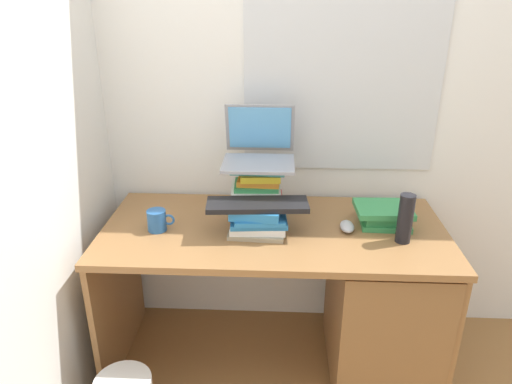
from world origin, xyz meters
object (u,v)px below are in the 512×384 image
at_px(book_stack_keyboard_riser, 257,220).
at_px(keyboard, 257,205).
at_px(desk, 357,296).
at_px(computer_mouse, 347,226).
at_px(book_stack_side, 384,215).
at_px(book_stack_tall, 259,191).
at_px(laptop, 259,148).
at_px(water_bottle, 405,219).
at_px(mug, 157,220).

bearing_deg(book_stack_keyboard_riser, keyboard, -86.08).
distance_m(desk, keyboard, 0.65).
bearing_deg(computer_mouse, book_stack_side, 20.38).
relative_size(desk, computer_mouse, 14.36).
xyz_separation_m(book_stack_tall, laptop, (-0.00, 0.06, 0.18)).
height_order(book_stack_tall, laptop, laptop).
distance_m(desk, book_stack_keyboard_riser, 0.60).
relative_size(laptop, keyboard, 0.74).
height_order(computer_mouse, water_bottle, water_bottle).
height_order(book_stack_keyboard_riser, laptop, laptop).
bearing_deg(mug, water_bottle, -2.74).
relative_size(book_stack_tall, water_bottle, 1.21).
height_order(desk, water_bottle, water_bottle).
bearing_deg(desk, mug, -178.70).
relative_size(book_stack_keyboard_riser, book_stack_side, 1.03).
height_order(computer_mouse, mug, mug).
relative_size(book_stack_side, water_bottle, 1.18).
bearing_deg(water_bottle, book_stack_side, 107.84).
xyz_separation_m(book_stack_side, water_bottle, (0.05, -0.15, 0.06)).
bearing_deg(keyboard, water_bottle, -7.41).
distance_m(book_stack_tall, book_stack_side, 0.56).
xyz_separation_m(book_stack_side, mug, (-0.98, -0.10, -0.00)).
bearing_deg(water_bottle, laptop, 157.08).
relative_size(book_stack_side, mug, 2.06).
bearing_deg(book_stack_tall, laptop, 90.51).
xyz_separation_m(keyboard, mug, (-0.43, 0.02, -0.09)).
bearing_deg(book_stack_tall, desk, -15.80).
height_order(keyboard, mug, keyboard).
height_order(book_stack_tall, computer_mouse, book_stack_tall).
xyz_separation_m(book_stack_tall, water_bottle, (0.60, -0.20, -0.02)).
bearing_deg(water_bottle, keyboard, 176.80).
bearing_deg(keyboard, desk, 0.31).
distance_m(computer_mouse, mug, 0.82).
bearing_deg(computer_mouse, book_stack_keyboard_riser, -172.50).
distance_m(book_stack_keyboard_riser, laptop, 0.33).
bearing_deg(keyboard, laptop, 86.59).
distance_m(book_stack_side, mug, 0.99).
bearing_deg(book_stack_keyboard_riser, book_stack_tall, 90.86).
relative_size(desk, laptop, 4.80).
xyz_separation_m(book_stack_keyboard_riser, laptop, (-0.00, 0.22, 0.25)).
bearing_deg(water_bottle, mug, 177.26).
bearing_deg(computer_mouse, desk, -14.89).
height_order(desk, laptop, laptop).
bearing_deg(book_stack_tall, keyboard, -89.09).
bearing_deg(book_stack_side, keyboard, -168.14).
relative_size(desk, book_stack_keyboard_riser, 5.92).
bearing_deg(book_stack_tall, computer_mouse, -15.96).
distance_m(book_stack_tall, keyboard, 0.16).
xyz_separation_m(book_stack_tall, book_stack_keyboard_riser, (0.00, -0.16, -0.06)).
height_order(book_stack_keyboard_riser, water_bottle, water_bottle).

